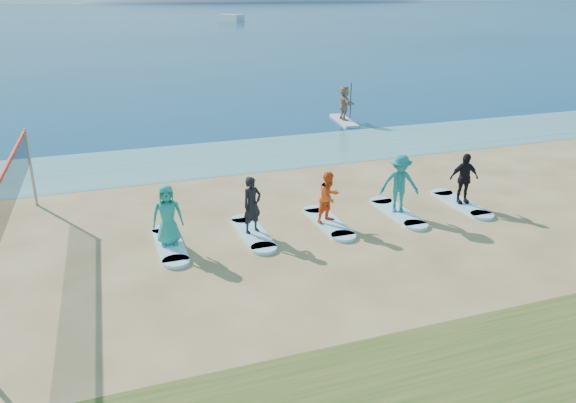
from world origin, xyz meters
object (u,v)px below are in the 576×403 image
object	(u,v)px
paddleboard	(344,121)
student_3	(400,184)
student_0	(167,215)
boat_offshore_b	(231,21)
surfboard_4	(461,204)
surfboard_3	(397,213)
student_1	(252,205)
volleyball_net	(6,195)
surfboard_2	(328,223)
paddleboarder	(344,103)
surfboard_1	(253,233)
student_4	(464,178)
student_2	(329,197)
surfboard_0	(170,245)

from	to	relation	value
paddleboard	student_3	size ratio (longest dim) A/B	1.67
student_0	student_3	world-z (taller)	student_3
boat_offshore_b	surfboard_4	size ratio (longest dim) A/B	3.06
surfboard_3	student_1	bearing A→B (deg)	180.00
volleyball_net	student_1	xyz separation A→B (m)	(5.99, -0.05, -1.01)
student_1	surfboard_2	bearing A→B (deg)	-20.91
paddleboarder	surfboard_1	xyz separation A→B (m)	(-8.53, -12.28, -0.94)
surfboard_4	student_4	world-z (taller)	student_4
student_1	surfboard_1	bearing A→B (deg)	0.00
paddleboarder	student_3	world-z (taller)	student_3
paddleboarder	student_0	distance (m)	16.38
surfboard_2	volleyball_net	bearing A→B (deg)	179.65
student_0	student_2	world-z (taller)	student_0
student_2	surfboard_3	distance (m)	2.44
surfboard_1	student_3	distance (m)	4.71
surfboard_0	surfboard_4	size ratio (longest dim) A/B	1.00
paddleboard	paddleboarder	size ratio (longest dim) A/B	1.73
paddleboard	surfboard_3	size ratio (longest dim) A/B	1.36
volleyball_net	paddleboarder	xyz separation A→B (m)	(14.52, 12.23, -0.92)
paddleboarder	student_2	distance (m)	13.76
surfboard_0	student_1	size ratio (longest dim) A/B	1.36
surfboard_0	surfboard_2	distance (m)	4.62
student_0	surfboard_3	distance (m)	6.98
paddleboard	student_4	size ratio (longest dim) A/B	1.86
surfboard_0	surfboard_4	world-z (taller)	same
boat_offshore_b	student_4	bearing A→B (deg)	-122.79
volleyball_net	student_0	distance (m)	3.82
surfboard_2	surfboard_3	world-z (taller)	same
paddleboard	student_3	distance (m)	12.92
paddleboard	surfboard_4	distance (m)	12.38
boat_offshore_b	student_2	size ratio (longest dim) A/B	4.45
student_1	student_4	xyz separation A→B (m)	(6.93, 0.00, 0.00)
boat_offshore_b	surfboard_0	distance (m)	115.93
student_1	student_3	world-z (taller)	student_3
student_1	student_4	bearing A→B (deg)	-20.91
surfboard_4	paddleboarder	bearing A→B (deg)	82.56
student_2	paddleboard	bearing A→B (deg)	40.94
student_3	surfboard_4	xyz separation A→B (m)	(2.31, 0.00, -0.94)
paddleboard	surfboard_3	distance (m)	12.89
boat_offshore_b	surfboard_4	distance (m)	113.88
surfboard_1	student_0	bearing A→B (deg)	180.00
student_0	paddleboard	bearing A→B (deg)	52.89
boat_offshore_b	surfboard_1	world-z (taller)	boat_offshore_b
student_0	surfboard_4	xyz separation A→B (m)	(9.23, 0.00, -0.87)
surfboard_3	surfboard_4	distance (m)	2.31
surfboard_0	student_1	bearing A→B (deg)	0.00
paddleboard	surfboard_4	bearing A→B (deg)	-89.34
surfboard_1	student_1	distance (m)	0.85
volleyball_net	student_1	world-z (taller)	volleyball_net
paddleboarder	surfboard_1	size ratio (longest dim) A/B	0.79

